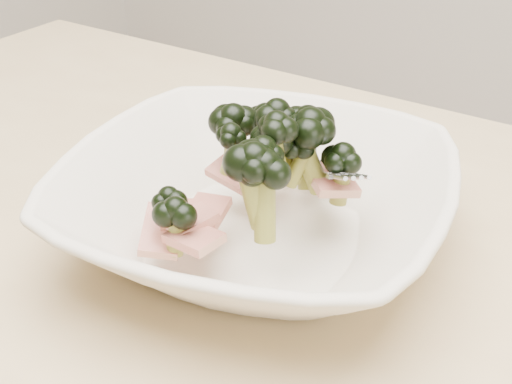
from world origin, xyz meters
The scene contains 2 objects.
dining_table centered at (0.00, 0.00, 0.65)m, with size 1.20×0.80×0.75m.
broccoli_dish centered at (0.00, 0.06, 0.79)m, with size 0.36×0.36×0.13m.
Camera 1 is at (0.26, -0.34, 1.08)m, focal length 50.00 mm.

